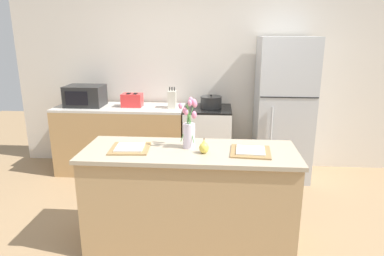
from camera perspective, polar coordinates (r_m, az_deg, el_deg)
ground_plane at (r=3.27m, az=-0.36°, el=-18.46°), size 10.00×10.00×0.00m
back_wall at (r=4.73m, az=1.69°, el=9.76°), size 5.20×0.08×2.70m
kitchen_island at (r=3.05m, az=-0.38°, el=-11.52°), size 1.80×0.66×0.89m
back_counter at (r=4.70m, az=-11.68°, el=-1.83°), size 1.68×0.60×0.90m
stove_range at (r=4.52m, az=2.61°, el=-2.22°), size 0.60×0.61×0.90m
refrigerator at (r=4.48m, az=14.94°, el=2.99°), size 0.68×0.67×1.79m
flower_vase at (r=2.88m, az=-0.47°, el=-0.06°), size 0.15×0.16×0.43m
pear_figurine at (r=2.78m, az=2.01°, el=-3.22°), size 0.08×0.08×0.13m
plate_setting_left at (r=2.93m, az=-10.30°, el=-3.29°), size 0.34×0.34×0.02m
plate_setting_right at (r=2.85m, az=9.72°, el=-3.82°), size 0.34×0.34×0.02m
toaster at (r=4.53m, az=-9.95°, el=4.60°), size 0.28×0.18×0.17m
cooking_pot at (r=4.42m, az=3.19°, el=4.36°), size 0.28×0.28×0.17m
microwave at (r=4.71m, az=-17.38°, el=5.14°), size 0.48×0.37×0.27m
knife_block at (r=4.39m, az=-3.33°, el=4.80°), size 0.10×0.14×0.27m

